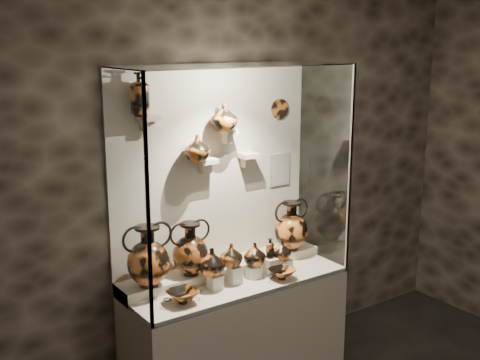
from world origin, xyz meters
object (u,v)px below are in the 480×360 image
(amphora_right, at_px, (291,225))
(lekythos_tall, at_px, (140,91))
(ovoid_vase_a, at_px, (197,148))
(ovoid_vase_b, at_px, (224,117))
(kylix_right, at_px, (282,273))
(jug_a, at_px, (212,262))
(kylix_left, at_px, (183,295))
(amphora_mid, at_px, (190,249))
(jug_b, at_px, (231,255))
(amphora_left, at_px, (148,256))
(jug_e, at_px, (281,250))
(lekythos_small, at_px, (270,247))
(jug_c, at_px, (254,254))

(amphora_right, bearing_deg, lekythos_tall, 153.70)
(ovoid_vase_a, xyz_separation_m, ovoid_vase_b, (0.23, -0.00, 0.21))
(kylix_right, bearing_deg, ovoid_vase_b, 110.01)
(jug_a, bearing_deg, kylix_left, -150.61)
(amphora_mid, relative_size, ovoid_vase_b, 1.93)
(ovoid_vase_b, bearing_deg, jug_a, -162.95)
(kylix_left, bearing_deg, jug_b, 4.12)
(amphora_left, distance_m, jug_b, 0.61)
(amphora_right, distance_m, jug_a, 0.88)
(ovoid_vase_a, bearing_deg, kylix_left, -127.44)
(jug_e, height_order, kylix_left, jug_e)
(lekythos_small, distance_m, kylix_right, 0.22)
(kylix_left, relative_size, lekythos_tall, 0.82)
(amphora_mid, bearing_deg, kylix_left, -129.32)
(jug_b, relative_size, ovoid_vase_b, 0.85)
(jug_a, distance_m, jug_e, 0.63)
(amphora_right, height_order, kylix_left, amphora_right)
(amphora_left, relative_size, ovoid_vase_a, 2.26)
(lekythos_tall, bearing_deg, jug_c, -33.46)
(ovoid_vase_b, bearing_deg, amphora_mid, 166.01)
(jug_a, bearing_deg, lekythos_small, 11.88)
(amphora_right, bearing_deg, jug_a, 168.81)
(amphora_mid, bearing_deg, jug_b, -34.14)
(lekythos_small, bearing_deg, ovoid_vase_a, 141.65)
(amphora_mid, bearing_deg, jug_a, -64.79)
(jug_a, xyz_separation_m, kylix_right, (0.52, -0.15, -0.15))
(lekythos_tall, bearing_deg, amphora_left, -122.89)
(jug_a, xyz_separation_m, ovoid_vase_a, (0.03, 0.23, 0.78))
(amphora_mid, xyz_separation_m, jug_b, (0.24, -0.17, -0.05))
(jug_b, relative_size, kylix_left, 0.63)
(kylix_right, bearing_deg, amphora_right, 28.40)
(amphora_left, height_order, ovoid_vase_a, ovoid_vase_a)
(jug_e, bearing_deg, jug_b, -179.79)
(amphora_mid, distance_m, lekythos_small, 0.62)
(jug_b, bearing_deg, jug_a, -172.54)
(jug_b, height_order, kylix_left, jug_b)
(amphora_mid, distance_m, lekythos_tall, 1.18)
(jug_a, bearing_deg, amphora_right, 22.62)
(lekythos_small, relative_size, ovoid_vase_b, 0.84)
(jug_e, bearing_deg, amphora_left, 172.10)
(kylix_left, relative_size, ovoid_vase_a, 1.41)
(lekythos_tall, bearing_deg, jug_a, -48.68)
(jug_a, bearing_deg, lekythos_tall, 157.83)
(jug_b, xyz_separation_m, ovoid_vase_a, (-0.13, 0.23, 0.77))
(amphora_left, xyz_separation_m, amphora_right, (1.28, 0.01, -0.02))
(lekythos_small, bearing_deg, kylix_right, -103.73)
(amphora_mid, xyz_separation_m, ovoid_vase_a, (0.11, 0.06, 0.72))
(jug_e, bearing_deg, ovoid_vase_b, 148.81)
(lekythos_tall, bearing_deg, ovoid_vase_a, -18.26)
(lekythos_small, height_order, lekythos_tall, lekythos_tall)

